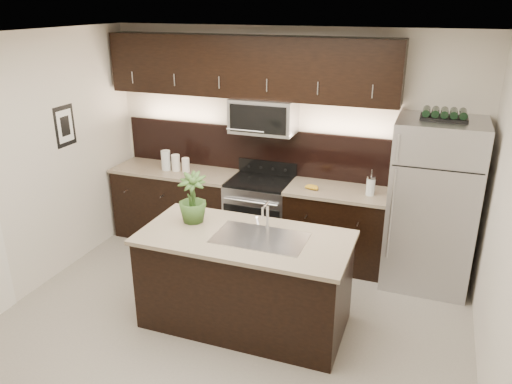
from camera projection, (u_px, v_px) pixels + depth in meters
The scene contains 12 objects.
ground at pixel (225, 330), 4.80m from camera, with size 4.50×4.50×0.00m, color gray.
room_walls at pixel (207, 162), 4.19m from camera, with size 4.52×4.02×2.71m.
counter_run at pixel (245, 213), 6.25m from camera, with size 3.51×0.65×0.94m.
upper_fixtures at pixel (250, 77), 5.77m from camera, with size 3.49×0.40×1.66m.
island at pixel (245, 280), 4.76m from camera, with size 1.96×0.96×0.94m.
sink_faucet at pixel (260, 236), 4.55m from camera, with size 0.84×0.50×0.28m.
refrigerator at pixel (432, 204), 5.34m from camera, with size 0.89×0.80×1.85m, color #B2B2B7.
wine_rack at pixel (444, 114), 4.99m from camera, with size 0.46×0.28×0.11m.
plant at pixel (192, 198), 4.80m from camera, with size 0.28×0.28×0.50m, color #325321.
canisters at pixel (173, 162), 6.31m from camera, with size 0.38×0.12×0.25m.
french_press at pixel (371, 186), 5.51m from camera, with size 0.10×0.10×0.29m.
bananas at pixel (309, 186), 5.74m from camera, with size 0.16×0.13×0.05m, color gold.
Camera 1 is at (1.65, -3.65, 2.97)m, focal length 35.00 mm.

